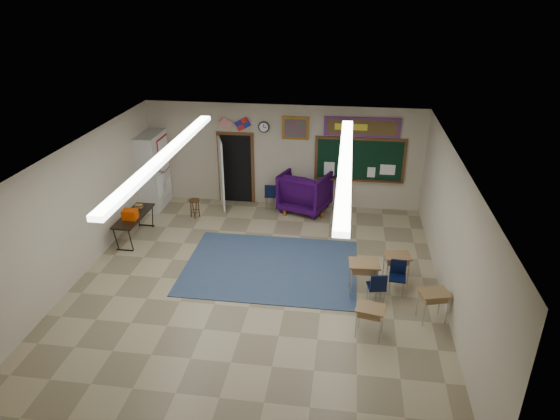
# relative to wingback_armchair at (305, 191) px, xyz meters

# --- Properties ---
(floor) EXTENTS (9.00, 9.00, 0.00)m
(floor) POSITION_rel_wingback_armchair_xyz_m (-0.70, -4.15, -0.59)
(floor) COLOR tan
(floor) RESTS_ON ground
(back_wall) EXTENTS (8.00, 0.04, 3.00)m
(back_wall) POSITION_rel_wingback_armchair_xyz_m (-0.70, 0.35, 0.91)
(back_wall) COLOR #B4A892
(back_wall) RESTS_ON floor
(front_wall) EXTENTS (8.00, 0.04, 3.00)m
(front_wall) POSITION_rel_wingback_armchair_xyz_m (-0.70, -8.65, 0.91)
(front_wall) COLOR #B4A892
(front_wall) RESTS_ON floor
(left_wall) EXTENTS (0.04, 9.00, 3.00)m
(left_wall) POSITION_rel_wingback_armchair_xyz_m (-4.70, -4.15, 0.91)
(left_wall) COLOR #B4A892
(left_wall) RESTS_ON floor
(right_wall) EXTENTS (0.04, 9.00, 3.00)m
(right_wall) POSITION_rel_wingback_armchair_xyz_m (3.30, -4.15, 0.91)
(right_wall) COLOR #B4A892
(right_wall) RESTS_ON floor
(ceiling) EXTENTS (8.00, 9.00, 0.04)m
(ceiling) POSITION_rel_wingback_armchair_xyz_m (-0.70, -4.15, 2.41)
(ceiling) COLOR #B9B9B4
(ceiling) RESTS_ON back_wall
(area_rug) EXTENTS (4.00, 3.00, 0.02)m
(area_rug) POSITION_rel_wingback_armchair_xyz_m (-0.50, -3.35, -0.58)
(area_rug) COLOR #344564
(area_rug) RESTS_ON floor
(fluorescent_strips) EXTENTS (3.86, 6.00, 0.10)m
(fluorescent_strips) POSITION_rel_wingback_armchair_xyz_m (-0.70, -4.15, 2.35)
(fluorescent_strips) COLOR white
(fluorescent_strips) RESTS_ON ceiling
(doorway) EXTENTS (1.10, 0.89, 2.16)m
(doorway) POSITION_rel_wingback_armchair_xyz_m (-2.20, 0.20, 0.47)
(doorway) COLOR black
(doorway) RESTS_ON back_wall
(chalkboard) EXTENTS (2.55, 0.14, 1.30)m
(chalkboard) POSITION_rel_wingback_armchair_xyz_m (1.50, 0.31, 0.87)
(chalkboard) COLOR #573219
(chalkboard) RESTS_ON back_wall
(bulletin_board) EXTENTS (2.10, 0.05, 0.55)m
(bulletin_board) POSITION_rel_wingback_armchair_xyz_m (1.50, 0.32, 1.86)
(bulletin_board) COLOR red
(bulletin_board) RESTS_ON back_wall
(framed_art_print) EXTENTS (0.75, 0.05, 0.65)m
(framed_art_print) POSITION_rel_wingback_armchair_xyz_m (-0.35, 0.32, 1.76)
(framed_art_print) COLOR #9D651E
(framed_art_print) RESTS_ON back_wall
(wall_clock) EXTENTS (0.32, 0.05, 0.32)m
(wall_clock) POSITION_rel_wingback_armchair_xyz_m (-1.25, 0.32, 1.76)
(wall_clock) COLOR black
(wall_clock) RESTS_ON back_wall
(wall_flags) EXTENTS (1.16, 0.06, 0.70)m
(wall_flags) POSITION_rel_wingback_armchair_xyz_m (-2.10, 0.29, 1.89)
(wall_flags) COLOR red
(wall_flags) RESTS_ON back_wall
(storage_cabinet) EXTENTS (0.59, 1.25, 2.20)m
(storage_cabinet) POSITION_rel_wingback_armchair_xyz_m (-4.41, -0.30, 0.51)
(storage_cabinet) COLOR silver
(storage_cabinet) RESTS_ON floor
(wingback_armchair) EXTENTS (1.62, 1.65, 1.18)m
(wingback_armchair) POSITION_rel_wingback_armchair_xyz_m (0.00, 0.00, 0.00)
(wingback_armchair) COLOR #230537
(wingback_armchair) RESTS_ON floor
(student_chair_reading) EXTENTS (0.39, 0.39, 0.77)m
(student_chair_reading) POSITION_rel_wingback_armchair_xyz_m (-0.99, -0.01, -0.20)
(student_chair_reading) COLOR black
(student_chair_reading) RESTS_ON floor
(student_chair_desk_a) EXTENTS (0.44, 0.44, 0.75)m
(student_chair_desk_a) POSITION_rel_wingback_armchair_xyz_m (1.88, -4.44, -0.22)
(student_chair_desk_a) COLOR black
(student_chair_desk_a) RESTS_ON floor
(student_chair_desk_b) EXTENTS (0.40, 0.40, 0.74)m
(student_chair_desk_b) POSITION_rel_wingback_armchair_xyz_m (2.34, -4.04, -0.22)
(student_chair_desk_b) COLOR black
(student_chair_desk_b) RESTS_ON floor
(student_desk_front_left) EXTENTS (0.67, 0.52, 0.77)m
(student_desk_front_left) POSITION_rel_wingback_armchair_xyz_m (1.62, -4.16, -0.16)
(student_desk_front_left) COLOR olive
(student_desk_front_left) RESTS_ON floor
(student_desk_front_right) EXTENTS (0.63, 0.51, 0.68)m
(student_desk_front_right) POSITION_rel_wingback_armchair_xyz_m (2.35, -3.57, -0.21)
(student_desk_front_right) COLOR olive
(student_desk_front_right) RESTS_ON floor
(student_desk_back_left) EXTENTS (0.60, 0.49, 0.64)m
(student_desk_back_left) POSITION_rel_wingback_armchair_xyz_m (1.72, -5.54, -0.23)
(student_desk_back_left) COLOR olive
(student_desk_back_left) RESTS_ON floor
(student_desk_back_right) EXTENTS (0.64, 0.55, 0.66)m
(student_desk_back_right) POSITION_rel_wingback_armchair_xyz_m (2.95, -4.90, -0.22)
(student_desk_back_right) COLOR olive
(student_desk_back_right) RESTS_ON floor
(folding_table) EXTENTS (0.55, 1.59, 0.90)m
(folding_table) POSITION_rel_wingback_armchair_xyz_m (-4.21, -2.38, -0.23)
(folding_table) COLOR black
(folding_table) RESTS_ON floor
(wooden_stool) EXTENTS (0.30, 0.30, 0.53)m
(wooden_stool) POSITION_rel_wingback_armchair_xyz_m (-3.05, -0.93, -0.32)
(wooden_stool) COLOR #442A14
(wooden_stool) RESTS_ON floor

